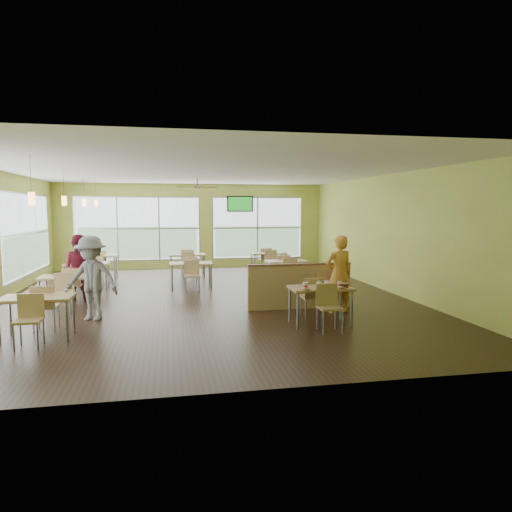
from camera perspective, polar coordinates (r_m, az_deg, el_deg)
name	(u,v)px	position (r m, az deg, el deg)	size (l,w,h in m)	color
room	(206,236)	(11.49, -6.32, 2.53)	(12.00, 12.04, 3.20)	black
window_bays	(111,235)	(14.64, -17.70, 2.54)	(9.24, 10.24, 2.38)	white
main_table	(320,293)	(9.08, 8.05, -4.58)	(1.22, 1.52, 0.87)	tan
half_wall_divider	(300,286)	(10.46, 5.46, -3.74)	(2.40, 0.14, 1.04)	tan
dining_tables	(164,267)	(13.25, -11.40, -1.30)	(6.92, 8.72, 0.87)	tan
pendant_lights	(75,202)	(12.33, -21.72, 6.35)	(0.11, 7.31, 0.86)	#2D2119
ceiling_fan	(197,187)	(14.48, -7.35, 8.56)	(1.25, 1.25, 0.29)	#2D2119
tv_backwall	(240,204)	(17.54, -2.01, 6.53)	(1.00, 0.07, 0.60)	black
man_plaid	(339,274)	(10.11, 10.31, -2.26)	(0.62, 0.41, 1.71)	#CC4C16
patron_maroon	(79,268)	(12.11, -21.26, -1.35)	(0.80, 0.62, 1.65)	maroon
patron_grey	(91,278)	(9.88, -19.88, -2.63)	(1.12, 0.64, 1.73)	slate
cup_blue	(305,286)	(8.69, 6.19, -3.72)	(0.11, 0.11, 0.38)	white
cup_yellow	(319,285)	(8.91, 7.83, -3.58)	(0.09, 0.09, 0.32)	white
cup_red_near	(327,284)	(9.02, 8.82, -3.45)	(0.09, 0.09, 0.33)	white
cup_red_far	(340,284)	(9.04, 10.41, -3.48)	(0.09, 0.09, 0.32)	white
food_basket	(343,284)	(9.22, 10.85, -3.51)	(0.24, 0.24, 0.05)	black
ketchup_cup	(347,287)	(9.03, 11.33, -3.85)	(0.05, 0.05, 0.02)	#B62107
wrapper_left	(307,289)	(8.66, 6.33, -4.14)	(0.15, 0.14, 0.04)	olive
wrapper_mid	(322,284)	(9.21, 8.22, -3.52)	(0.20, 0.18, 0.05)	olive
wrapper_right	(341,287)	(8.95, 10.63, -3.88)	(0.15, 0.13, 0.04)	olive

